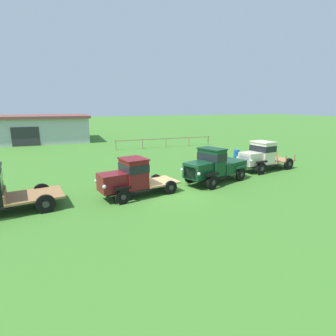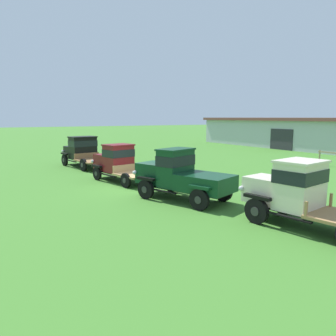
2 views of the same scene
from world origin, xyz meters
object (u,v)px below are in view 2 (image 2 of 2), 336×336
vintage_truck_second_in_line (117,161)px  vintage_truck_far_side (296,192)px  farm_shed (285,132)px  vintage_truck_midrow_center (181,175)px  vintage_truck_foreground_near (82,151)px

vintage_truck_second_in_line → vintage_truck_far_side: vintage_truck_far_side is taller
vintage_truck_second_in_line → vintage_truck_far_side: bearing=11.8°
farm_shed → vintage_truck_midrow_center: farm_shed is taller
vintage_truck_second_in_line → vintage_truck_midrow_center: size_ratio=0.95×
vintage_truck_second_in_line → vintage_truck_far_side: (10.93, 2.28, 0.06)m
vintage_truck_second_in_line → vintage_truck_midrow_center: (5.83, 0.79, -0.00)m
vintage_truck_second_in_line → vintage_truck_far_side: size_ratio=0.93×
vintage_truck_foreground_near → vintage_truck_second_in_line: bearing=0.9°
vintage_truck_foreground_near → vintage_truck_second_in_line: 6.87m
farm_shed → vintage_truck_foreground_near: farm_shed is taller
vintage_truck_midrow_center → vintage_truck_far_side: vintage_truck_midrow_center is taller
farm_shed → vintage_truck_far_side: size_ratio=4.38×
vintage_truck_midrow_center → vintage_truck_second_in_line: bearing=-172.2°
vintage_truck_foreground_near → vintage_truck_far_side: bearing=7.7°
vintage_truck_far_side → vintage_truck_midrow_center: bearing=-163.8°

